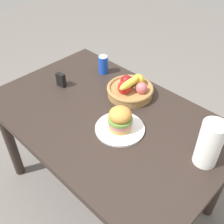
{
  "coord_description": "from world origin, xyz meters",
  "views": [
    {
      "loc": [
        0.85,
        -0.82,
        1.77
      ],
      "look_at": [
        0.05,
        -0.01,
        0.81
      ],
      "focal_mm": 43.53,
      "sensor_mm": 36.0,
      "label": 1
    }
  ],
  "objects_px": {
    "plate": "(120,128)",
    "sandwich": "(120,119)",
    "soda_can": "(103,65)",
    "fruit_basket": "(130,89)",
    "paper_towel_roll": "(209,144)",
    "napkin_holder": "(61,80)"
  },
  "relations": [
    {
      "from": "soda_can",
      "to": "paper_towel_roll",
      "type": "xyz_separation_m",
      "value": [
        0.91,
        -0.21,
        0.06
      ]
    },
    {
      "from": "soda_can",
      "to": "fruit_basket",
      "type": "bearing_deg",
      "value": -11.94
    },
    {
      "from": "sandwich",
      "to": "napkin_holder",
      "type": "bearing_deg",
      "value": 176.5
    },
    {
      "from": "sandwich",
      "to": "soda_can",
      "type": "bearing_deg",
      "value": 144.71
    },
    {
      "from": "sandwich",
      "to": "fruit_basket",
      "type": "relative_size",
      "value": 0.46
    },
    {
      "from": "plate",
      "to": "paper_towel_roll",
      "type": "relative_size",
      "value": 1.12
    },
    {
      "from": "plate",
      "to": "fruit_basket",
      "type": "bearing_deg",
      "value": 121.67
    },
    {
      "from": "napkin_holder",
      "to": "paper_towel_roll",
      "type": "bearing_deg",
      "value": -4.0
    },
    {
      "from": "plate",
      "to": "fruit_basket",
      "type": "distance_m",
      "value": 0.32
    },
    {
      "from": "sandwich",
      "to": "paper_towel_roll",
      "type": "height_order",
      "value": "paper_towel_roll"
    },
    {
      "from": "plate",
      "to": "paper_towel_roll",
      "type": "bearing_deg",
      "value": 15.71
    },
    {
      "from": "sandwich",
      "to": "soda_can",
      "type": "xyz_separation_m",
      "value": [
        -0.48,
        0.34,
        -0.01
      ]
    },
    {
      "from": "plate",
      "to": "soda_can",
      "type": "relative_size",
      "value": 2.13
    },
    {
      "from": "plate",
      "to": "sandwich",
      "type": "xyz_separation_m",
      "value": [
        0.0,
        0.0,
        0.07
      ]
    },
    {
      "from": "plate",
      "to": "paper_towel_roll",
      "type": "distance_m",
      "value": 0.47
    },
    {
      "from": "fruit_basket",
      "to": "soda_can",
      "type": "bearing_deg",
      "value": 168.06
    },
    {
      "from": "fruit_basket",
      "to": "paper_towel_roll",
      "type": "height_order",
      "value": "paper_towel_roll"
    },
    {
      "from": "plate",
      "to": "soda_can",
      "type": "bearing_deg",
      "value": 144.71
    },
    {
      "from": "sandwich",
      "to": "fruit_basket",
      "type": "xyz_separation_m",
      "value": [
        -0.17,
        0.27,
        -0.03
      ]
    },
    {
      "from": "fruit_basket",
      "to": "plate",
      "type": "bearing_deg",
      "value": -58.33
    },
    {
      "from": "fruit_basket",
      "to": "napkin_holder",
      "type": "xyz_separation_m",
      "value": [
        -0.39,
        -0.24,
        -0.0
      ]
    },
    {
      "from": "sandwich",
      "to": "paper_towel_roll",
      "type": "relative_size",
      "value": 0.55
    }
  ]
}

